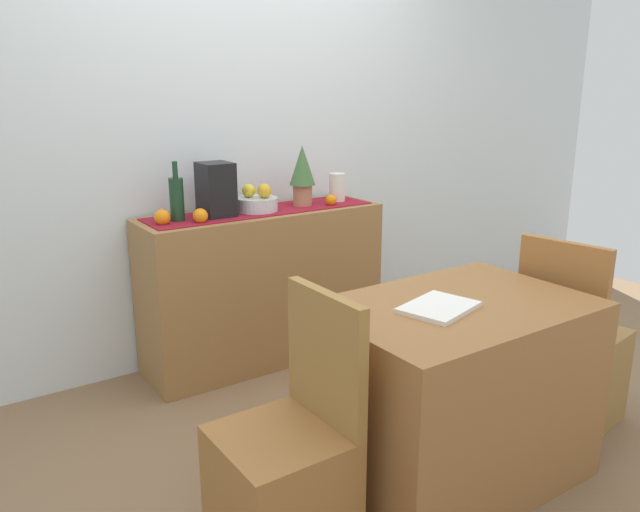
{
  "coord_description": "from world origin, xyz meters",
  "views": [
    {
      "loc": [
        -1.61,
        -2.04,
        1.53
      ],
      "look_at": [
        0.02,
        0.36,
        0.74
      ],
      "focal_mm": 34.86,
      "sensor_mm": 36.0,
      "label": 1
    }
  ],
  "objects": [
    {
      "name": "table_runner",
      "position": [
        0.01,
        0.92,
        0.87
      ],
      "size": [
        1.29,
        0.32,
        0.01
      ],
      "primitive_type": "cube",
      "color": "maroon",
      "rests_on": "sideboard_console"
    },
    {
      "name": "ground_plane",
      "position": [
        0.0,
        0.0,
        -0.01
      ],
      "size": [
        6.4,
        6.4,
        0.02
      ],
      "primitive_type": "cube",
      "color": "#826346",
      "rests_on": "ground"
    },
    {
      "name": "room_wall_rear",
      "position": [
        0.0,
        1.18,
        1.35
      ],
      "size": [
        6.4,
        0.06,
        2.7
      ],
      "primitive_type": "cube",
      "color": "silver",
      "rests_on": "ground"
    },
    {
      "name": "apple_center",
      "position": [
        -0.05,
        0.95,
        0.99
      ],
      "size": [
        0.07,
        0.07,
        0.07
      ],
      "primitive_type": "sphere",
      "color": "gold",
      "rests_on": "fruit_bowl"
    },
    {
      "name": "orange_loose_mid",
      "position": [
        -0.39,
        0.82,
        0.91
      ],
      "size": [
        0.08,
        0.08,
        0.08
      ],
      "primitive_type": "sphere",
      "color": "orange",
      "rests_on": "sideboard_console"
    },
    {
      "name": "ceramic_vase",
      "position": [
        0.52,
        0.92,
        0.96
      ],
      "size": [
        0.1,
        0.1,
        0.17
      ],
      "primitive_type": "cylinder",
      "color": "silver",
      "rests_on": "sideboard_console"
    },
    {
      "name": "open_book",
      "position": [
        -0.04,
        -0.5,
        0.75
      ],
      "size": [
        0.33,
        0.28,
        0.02
      ],
      "primitive_type": "cube",
      "rotation": [
        0.0,
        0.0,
        0.27
      ],
      "color": "white",
      "rests_on": "dining_table"
    },
    {
      "name": "chair_by_corner",
      "position": [
        0.85,
        -0.5,
        0.27
      ],
      "size": [
        0.46,
        0.46,
        0.9
      ],
      "color": "olive",
      "rests_on": "ground"
    },
    {
      "name": "apple_front",
      "position": [
        0.01,
        0.88,
        0.99
      ],
      "size": [
        0.08,
        0.08,
        0.08
      ],
      "primitive_type": "sphere",
      "color": "gold",
      "rests_on": "fruit_bowl"
    },
    {
      "name": "wine_bottle",
      "position": [
        -0.47,
        0.92,
        0.99
      ],
      "size": [
        0.07,
        0.07,
        0.31
      ],
      "color": "#1A3B23",
      "rests_on": "sideboard_console"
    },
    {
      "name": "chair_near_window",
      "position": [
        -0.7,
        -0.49,
        0.27
      ],
      "size": [
        0.4,
        0.4,
        0.9
      ],
      "color": "#9D6633",
      "rests_on": "ground"
    },
    {
      "name": "orange_loose_far",
      "position": [
        -0.57,
        0.88,
        0.91
      ],
      "size": [
        0.08,
        0.08,
        0.08
      ],
      "primitive_type": "sphere",
      "color": "orange",
      "rests_on": "sideboard_console"
    },
    {
      "name": "sideboard_console",
      "position": [
        0.01,
        0.92,
        0.44
      ],
      "size": [
        1.37,
        0.42,
        0.87
      ],
      "primitive_type": "cube",
      "color": "olive",
      "rests_on": "ground"
    },
    {
      "name": "dining_table",
      "position": [
        0.07,
        -0.49,
        0.37
      ],
      "size": [
        1.02,
        0.7,
        0.74
      ],
      "primitive_type": "cube",
      "color": "#956234",
      "rests_on": "ground"
    },
    {
      "name": "fruit_bowl",
      "position": [
        -0.02,
        0.92,
        0.91
      ],
      "size": [
        0.23,
        0.23,
        0.07
      ],
      "primitive_type": "cylinder",
      "color": "silver",
      "rests_on": "table_runner"
    },
    {
      "name": "coffee_maker",
      "position": [
        -0.26,
        0.92,
        1.01
      ],
      "size": [
        0.16,
        0.18,
        0.29
      ],
      "primitive_type": "cube",
      "color": "black",
      "rests_on": "sideboard_console"
    },
    {
      "name": "orange_loose_near_bowl",
      "position": [
        0.42,
        0.84,
        0.9
      ],
      "size": [
        0.07,
        0.07,
        0.07
      ],
      "primitive_type": "sphere",
      "color": "orange",
      "rests_on": "sideboard_console"
    },
    {
      "name": "potted_plant",
      "position": [
        0.28,
        0.92,
        1.06
      ],
      "size": [
        0.15,
        0.15,
        0.34
      ],
      "color": "#A77152",
      "rests_on": "sideboard_console"
    }
  ]
}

